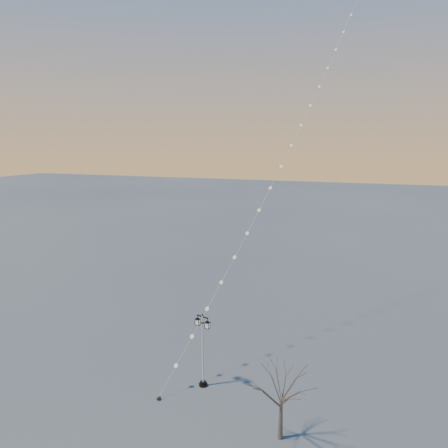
% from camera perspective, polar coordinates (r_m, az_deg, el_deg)
% --- Properties ---
extents(ground, '(300.00, 300.00, 0.00)m').
position_cam_1_polar(ground, '(28.00, -5.80, -22.52)').
color(ground, '#4F5150').
rests_on(ground, ground).
extents(street_lamp, '(1.20, 0.67, 4.86)m').
position_cam_1_polar(street_lamp, '(28.31, -2.81, -15.79)').
color(street_lamp, black).
rests_on(street_lamp, ground).
extents(bare_tree, '(2.54, 2.54, 4.22)m').
position_cam_1_polar(bare_tree, '(23.96, 7.57, -20.55)').
color(bare_tree, '#4E3F34').
rests_on(bare_tree, ground).
extents(kite_train, '(12.62, 37.97, 44.21)m').
position_cam_1_polar(kite_train, '(40.53, 12.48, 19.99)').
color(kite_train, black).
rests_on(kite_train, ground).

